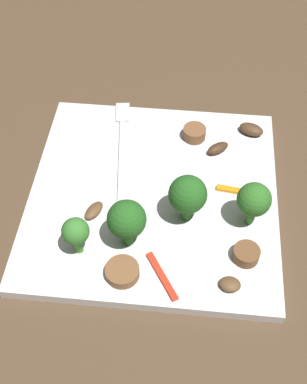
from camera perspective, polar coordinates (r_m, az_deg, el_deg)
The scene contains 16 objects.
ground_plane at distance 0.59m, azimuth 0.00°, elevation -0.80°, with size 1.40×1.40×0.00m, color #4C3826.
plate at distance 0.58m, azimuth 0.00°, elevation -0.40°, with size 0.28×0.28×0.01m, color white.
fork at distance 0.62m, azimuth -3.66°, elevation 5.45°, with size 0.18×0.03×0.00m.
broccoli_floret_0 at distance 0.50m, azimuth -3.08°, elevation -3.22°, with size 0.04×0.04×0.06m.
broccoli_floret_1 at distance 0.52m, azimuth 3.93°, elevation -0.34°, with size 0.04×0.04×0.06m.
broccoli_floret_2 at distance 0.53m, azimuth 11.41°, elevation -0.91°, with size 0.04×0.04×0.06m.
broccoli_floret_3 at distance 0.51m, azimuth -8.88°, elevation -4.57°, with size 0.03×0.03×0.05m.
sausage_slice_0 at distance 0.51m, azimuth -3.59°, elevation -9.08°, with size 0.03×0.03×0.01m, color brown.
sausage_slice_1 at distance 0.63m, azimuth 4.69°, elevation 6.72°, with size 0.03×0.03×0.01m, color brown.
sausage_slice_2 at distance 0.53m, azimuth 10.54°, elevation -7.00°, with size 0.03×0.03×0.01m, color brown.
mushroom_0 at distance 0.62m, azimuth 7.36°, elevation 4.99°, with size 0.03×0.01×0.01m, color #422B19.
mushroom_1 at distance 0.56m, azimuth -6.83°, elevation -2.11°, with size 0.03×0.01×0.01m, color brown.
mushroom_2 at distance 0.65m, azimuth 11.11°, elevation 7.03°, with size 0.03×0.02×0.01m, color #4C331E.
mushroom_3 at distance 0.51m, azimuth 8.73°, elevation -10.38°, with size 0.02×0.02×0.01m, color brown.
pepper_strip_0 at distance 0.51m, azimuth 0.97°, elevation -9.57°, with size 0.06×0.01×0.00m, color red.
pepper_strip_1 at distance 0.58m, azimuth 9.69°, elevation 0.09°, with size 0.05×0.01×0.00m, color orange.
Camera 1 is at (-0.36, -0.04, 0.46)m, focal length 46.69 mm.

